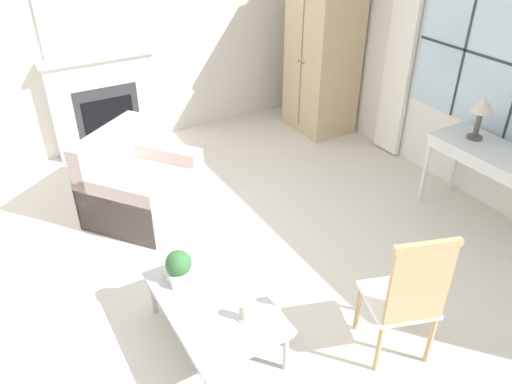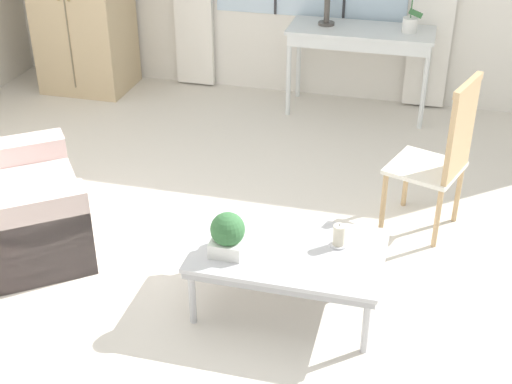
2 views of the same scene
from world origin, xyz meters
name	(u,v)px [view 1 (image 1 of 2)]	position (x,y,z in m)	size (l,w,h in m)	color
ground_plane	(215,285)	(0.00, 0.00, 0.00)	(14.00, 14.00, 0.00)	silver
wall_back_windowed	(493,66)	(0.00, 3.02, 1.38)	(7.20, 0.14, 2.80)	silver
wall_left	(142,27)	(-3.03, 0.60, 1.40)	(0.06, 7.20, 2.80)	silver
fireplace	(103,95)	(-2.91, -0.01, 0.72)	(0.34, 1.33, 2.18)	#2D2D33
armoire	(323,55)	(-2.12, 2.63, 1.00)	(0.89, 0.71, 1.98)	tan
console_table	(498,161)	(0.53, 2.67, 0.70)	(1.28, 0.54, 0.79)	silver
table_lamp	(482,107)	(0.21, 2.70, 1.10)	(0.22, 0.22, 0.43)	#4C4742
armchair_upholstered	(140,188)	(-1.35, -0.15, 0.29)	(1.28, 1.30, 0.86)	beige
side_chair_wooden	(408,294)	(1.31, 0.78, 0.60)	(0.56, 0.56, 1.09)	white
coffee_table	(214,304)	(0.52, -0.25, 0.35)	(1.07, 0.69, 0.39)	#BCBCC1
potted_plant_small	(179,266)	(0.20, -0.37, 0.51)	(0.19, 0.19, 0.25)	white
pillar_candle	(244,312)	(0.79, -0.15, 0.45)	(0.10, 0.10, 0.15)	silver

